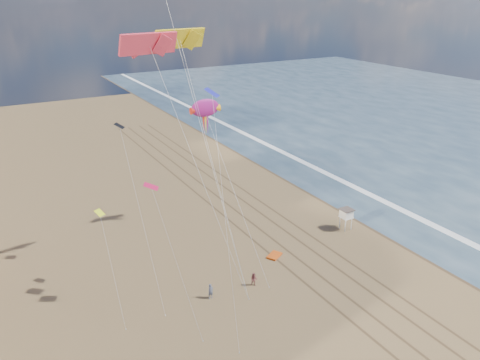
# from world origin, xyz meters

# --- Properties ---
(wet_sand) EXTENTS (260.00, 260.00, 0.00)m
(wet_sand) POSITION_xyz_m (19.00, 40.00, 0.00)
(wet_sand) COLOR #42301E
(wet_sand) RESTS_ON ground
(foam) EXTENTS (260.00, 260.00, 0.00)m
(foam) POSITION_xyz_m (23.20, 40.00, 0.00)
(foam) COLOR white
(foam) RESTS_ON ground
(tracks) EXTENTS (7.68, 120.00, 0.01)m
(tracks) POSITION_xyz_m (2.55, 30.00, 0.01)
(tracks) COLOR brown
(tracks) RESTS_ON ground
(lifeguard_stand) EXTENTS (1.69, 1.69, 3.04)m
(lifeguard_stand) POSITION_xyz_m (11.57, 23.40, 2.35)
(lifeguard_stand) COLOR white
(lifeguard_stand) RESTS_ON ground
(grounded_kite) EXTENTS (2.36, 2.08, 0.23)m
(grounded_kite) POSITION_xyz_m (-1.03, 22.19, 0.11)
(grounded_kite) COLOR #E95613
(grounded_kite) RESTS_ON ground
(show_kite) EXTENTS (4.23, 9.39, 23.78)m
(show_kite) POSITION_xyz_m (-4.10, 34.61, 16.61)
(show_kite) COLOR #991773
(show_kite) RESTS_ON ground
(kite_flyer_a) EXTENTS (0.71, 0.54, 1.75)m
(kite_flyer_a) POSITION_xyz_m (-11.75, 18.39, 0.88)
(kite_flyer_a) COLOR slate
(kite_flyer_a) RESTS_ON ground
(kite_flyer_b) EXTENTS (1.00, 0.96, 1.62)m
(kite_flyer_b) POSITION_xyz_m (-6.51, 18.07, 0.81)
(kite_flyer_b) COLOR #944C4B
(kite_flyer_b) RESTS_ON ground
(small_kites) EXTENTS (10.82, 13.39, 14.00)m
(small_kites) POSITION_xyz_m (-15.83, 22.28, 16.20)
(small_kites) COLOR #EEFF1A
(small_kites) RESTS_ON ground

